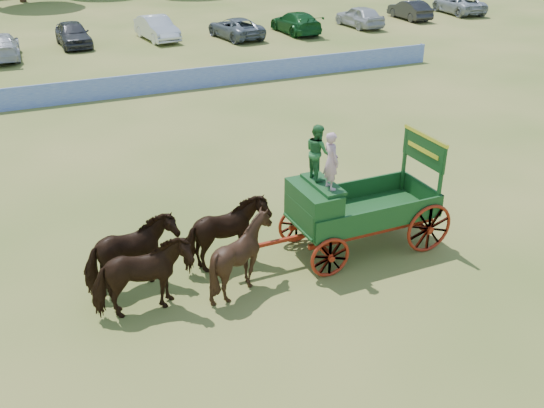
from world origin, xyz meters
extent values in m
plane|color=#9C8646|center=(0.00, 0.00, 0.00)|extent=(160.00, 160.00, 0.00)
imported|color=black|center=(-8.79, 0.57, 0.94)|extent=(2.24, 1.05, 1.88)
imported|color=black|center=(-8.79, 1.67, 0.94)|extent=(2.39, 1.44, 1.88)
imported|color=black|center=(-6.39, 0.57, 0.94)|extent=(2.04, 1.91, 1.89)
imported|color=black|center=(-6.39, 1.67, 0.94)|extent=(2.38, 1.41, 1.88)
cube|color=maroon|center=(-4.19, 1.12, 0.60)|extent=(0.12, 2.00, 0.12)
cube|color=maroon|center=(-1.19, 1.12, 0.60)|extent=(0.12, 2.00, 0.12)
cube|color=maroon|center=(-2.69, 0.57, 0.72)|extent=(3.80, 0.10, 0.12)
cube|color=maroon|center=(-2.69, 1.67, 0.72)|extent=(3.80, 0.10, 0.12)
cube|color=maroon|center=(-5.09, 1.12, 0.75)|extent=(2.80, 0.09, 0.09)
cube|color=#16441F|center=(-2.69, 1.12, 1.00)|extent=(3.80, 1.80, 0.10)
cube|color=#16441F|center=(-2.69, 0.24, 1.30)|extent=(3.80, 0.06, 0.55)
cube|color=#16441F|center=(-2.69, 2.00, 1.30)|extent=(3.80, 0.06, 0.55)
cube|color=#16441F|center=(-0.81, 1.12, 1.30)|extent=(0.06, 1.80, 0.55)
cube|color=#16441F|center=(-4.19, 1.12, 1.55)|extent=(0.85, 1.70, 1.05)
cube|color=#16441F|center=(-3.94, 1.12, 2.12)|extent=(0.55, 1.50, 0.08)
cube|color=#16441F|center=(-4.57, 1.12, 1.35)|extent=(0.10, 1.60, 0.65)
cube|color=#16441F|center=(-4.39, 1.12, 1.05)|extent=(0.55, 1.60, 0.06)
cube|color=#16441F|center=(-0.89, 0.32, 1.95)|extent=(0.08, 0.08, 1.80)
cube|color=#16441F|center=(-0.89, 1.92, 1.95)|extent=(0.08, 0.08, 1.80)
cube|color=#16441F|center=(-0.89, 1.12, 2.55)|extent=(0.07, 1.75, 0.75)
cube|color=yellow|center=(-0.89, 1.12, 2.95)|extent=(0.08, 1.80, 0.09)
cube|color=yellow|center=(-0.93, 1.12, 2.55)|extent=(0.02, 1.30, 0.12)
torus|color=maroon|center=(-4.19, 0.17, 0.55)|extent=(1.09, 0.09, 1.09)
torus|color=maroon|center=(-4.19, 2.07, 0.55)|extent=(1.09, 0.09, 1.09)
torus|color=maroon|center=(-1.19, 0.17, 0.70)|extent=(1.39, 0.09, 1.39)
torus|color=maroon|center=(-1.19, 2.07, 0.70)|extent=(1.39, 0.09, 1.39)
imported|color=#C697A6|center=(-3.94, 0.77, 2.89)|extent=(0.35, 0.53, 1.45)
imported|color=#286A33|center=(-3.94, 1.47, 2.87)|extent=(0.54, 0.69, 1.42)
cube|color=#2147B7|center=(-1.00, 18.00, 0.53)|extent=(26.00, 0.08, 1.05)
imported|color=silver|center=(-10.66, 29.02, 0.76)|extent=(2.36, 5.33, 1.52)
imported|color=#333338|center=(-6.17, 30.95, 0.79)|extent=(2.02, 4.70, 1.58)
imported|color=silver|center=(-0.69, 30.63, 0.79)|extent=(2.19, 4.96, 1.58)
imported|color=slate|center=(4.41, 29.04, 0.70)|extent=(2.95, 5.29, 1.40)
imported|color=#144C1E|center=(9.00, 28.95, 0.75)|extent=(2.13, 5.19, 1.50)
imported|color=#B2B2B7|center=(14.43, 29.12, 0.79)|extent=(1.99, 4.69, 1.58)
imported|color=#262628|center=(19.88, 30.37, 0.74)|extent=(1.81, 4.57, 1.48)
imported|color=#999EA5|center=(25.30, 31.01, 0.75)|extent=(3.11, 5.68, 1.51)
camera|label=1|loc=(-10.79, -11.01, 8.49)|focal=40.00mm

